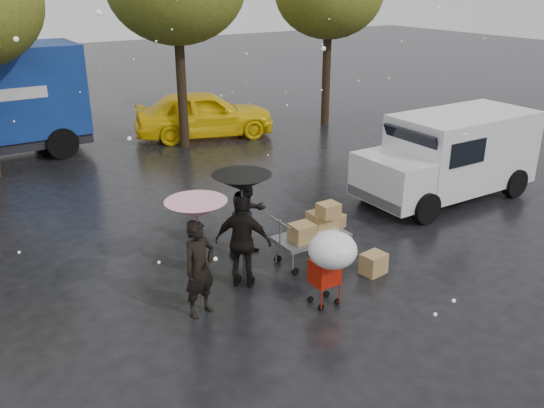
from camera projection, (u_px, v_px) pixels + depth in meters
ground at (285, 293)px, 10.68m from camera, size 90.00×90.00×0.00m
person_pink at (199, 268)px, 9.72m from camera, size 0.73×0.58×1.74m
person_middle at (248, 214)px, 11.86m from camera, size 0.96×0.80×1.80m
person_black at (243, 242)px, 10.62m from camera, size 1.08×1.04×1.80m
umbrella_pink at (196, 210)px, 9.32m from camera, size 1.03×1.03×2.10m
umbrella_black at (242, 183)px, 10.19m from camera, size 1.07×1.07×2.22m
vendor_cart at (315, 228)px, 11.62m from camera, size 1.52×0.80×1.27m
shopping_cart at (331, 254)px, 9.81m from camera, size 0.84×0.84×1.46m
white_van at (451, 154)px, 14.92m from camera, size 4.91×2.18×2.20m
box_ground_near at (374, 264)px, 11.31m from camera, size 0.51×0.43×0.42m
box_ground_far at (336, 222)px, 13.37m from camera, size 0.48×0.44×0.31m
yellow_taxi at (204, 114)px, 20.72m from camera, size 5.33×3.33×1.69m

